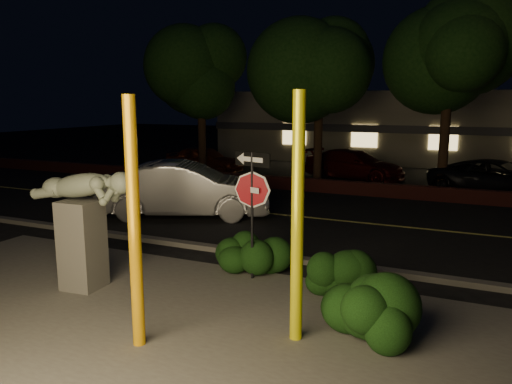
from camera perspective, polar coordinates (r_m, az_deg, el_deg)
ground at (r=17.75m, az=11.61°, el=-1.12°), size 90.00×90.00×0.00m
patio at (r=7.88m, az=-7.14°, el=-15.86°), size 14.00×6.00×0.02m
road at (r=14.91m, az=9.06°, el=-3.22°), size 80.00×8.00×0.01m
lane_marking at (r=14.90m, az=9.06°, el=-3.18°), size 80.00×0.12×0.00m
curb at (r=11.13m, az=3.43°, el=-7.55°), size 80.00×0.25×0.12m
brick_wall at (r=18.96m, az=12.51°, el=0.34°), size 40.00×0.35×0.50m
parking_lot at (r=24.54m, az=15.24°, el=1.90°), size 40.00×12.00×0.01m
building at (r=32.24m, az=17.71°, el=7.29°), size 22.00×10.20×4.00m
tree_far_a at (r=23.27m, az=-6.36°, el=14.93°), size 4.60×4.60×7.43m
tree_far_b at (r=21.30m, az=7.37°, el=17.26°), size 5.20×5.20×8.41m
tree_far_c at (r=19.96m, az=21.41°, el=15.98°), size 4.80×4.80×7.84m
yellow_pole_left at (r=7.12m, az=-13.74°, el=-3.72°), size 0.18×0.18×3.57m
yellow_pole_right at (r=7.11m, az=4.77°, el=-3.21°), size 0.18×0.18×3.64m
signpost at (r=9.56m, az=-0.45°, el=0.21°), size 0.83×0.26×2.52m
sculpture at (r=9.70m, az=-19.25°, el=-2.63°), size 2.12×0.71×2.26m
hedge_center at (r=10.27m, az=-1.20°, el=-6.78°), size 1.87×1.14×0.91m
hedge_right at (r=9.22m, az=9.44°, el=-8.53°), size 1.69×1.08×1.04m
hedge_far_right at (r=7.67m, az=14.14°, el=-12.26°), size 1.78×1.25×1.15m
silver_sedan at (r=15.20m, az=-8.09°, el=0.28°), size 5.38×3.62×1.68m
parked_car_red at (r=24.44m, az=-5.91°, el=3.71°), size 3.86×1.59×1.31m
parked_car_darkred at (r=22.75m, az=11.14°, el=3.09°), size 4.82×2.75×1.32m
parked_car_dark at (r=20.14m, az=26.09°, el=1.33°), size 5.34×3.75×1.35m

